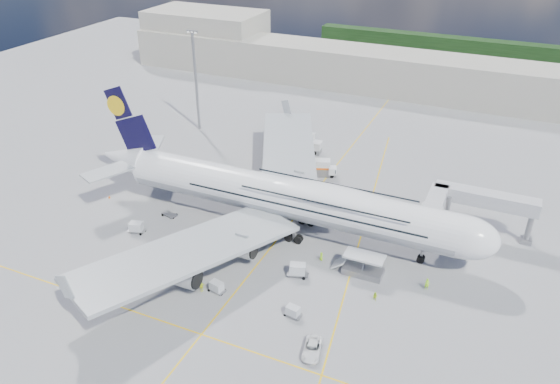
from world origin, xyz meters
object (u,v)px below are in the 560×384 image
at_px(baggage_tug, 195,267).
at_px(cone_nose, 466,245).
at_px(dolly_back, 169,214).
at_px(crew_nose, 427,284).
at_px(dolly_nose_near, 293,311).
at_px(light_mast, 196,80).
at_px(crew_wing, 201,287).
at_px(service_van, 312,349).
at_px(catering_truck_outer, 306,144).
at_px(cone_wing_left_outer, 297,173).
at_px(cone_wing_left_inner, 309,183).
at_px(crew_tug, 204,255).
at_px(crew_van, 321,256).
at_px(crew_loader, 375,297).
at_px(cone_wing_right_inner, 221,240).
at_px(dolly_row_b, 146,250).
at_px(dolly_nose_far, 298,269).
at_px(dolly_row_c, 217,287).
at_px(airliner, 287,197).
at_px(cone_tail, 109,197).
at_px(dolly_row_a, 136,227).
at_px(jet_bridge, 465,203).
at_px(cone_wing_right_outer, 121,287).
at_px(catering_truck_inner, 322,168).

relative_size(baggage_tug, cone_nose, 5.66).
relative_size(dolly_back, crew_nose, 1.67).
bearing_deg(dolly_nose_near, cone_nose, 63.56).
height_order(light_mast, dolly_nose_near, light_mast).
bearing_deg(crew_wing, dolly_nose_near, -53.82).
bearing_deg(service_van, dolly_back, 138.95).
bearing_deg(catering_truck_outer, cone_wing_left_outer, -82.60).
xyz_separation_m(dolly_nose_near, cone_wing_left_inner, (-12.75, 39.33, -0.64)).
bearing_deg(crew_tug, light_mast, 136.50).
xyz_separation_m(crew_van, cone_nose, (22.04, 14.41, -0.51)).
xyz_separation_m(crew_loader, cone_wing_right_inner, (-29.55, 4.53, -0.53)).
distance_m(dolly_row_b, dolly_nose_near, 30.16).
distance_m(dolly_nose_far, cone_wing_left_outer, 35.84).
bearing_deg(dolly_row_c, crew_nose, 38.12).
relative_size(dolly_nose_far, cone_wing_right_inner, 7.32).
distance_m(dolly_nose_far, crew_van, 5.89).
distance_m(crew_nose, crew_loader, 9.06).
height_order(airliner, dolly_back, airliner).
distance_m(crew_wing, cone_wing_left_outer, 42.96).
distance_m(crew_loader, cone_tail, 58.78).
bearing_deg(cone_wing_left_outer, dolly_row_a, -118.56).
xyz_separation_m(cone_wing_left_inner, cone_wing_left_outer, (-4.20, 2.96, 0.01)).
relative_size(light_mast, cone_tail, 42.62).
bearing_deg(dolly_row_a, light_mast, 93.25).
xyz_separation_m(jet_bridge, cone_wing_left_outer, (-36.36, 10.21, -6.57)).
bearing_deg(cone_wing_right_outer, dolly_row_a, 117.99).
relative_size(dolly_nose_far, crew_nose, 1.91).
xyz_separation_m(dolly_row_c, crew_tug, (-6.16, 6.28, 0.02)).
xyz_separation_m(light_mast, catering_truck_inner, (38.73, -11.97, -11.47)).
xyz_separation_m(baggage_tug, cone_wing_right_inner, (-0.39, 9.53, -0.58)).
bearing_deg(dolly_row_a, cone_wing_right_outer, -76.81).
distance_m(dolly_row_a, dolly_back, 7.57).
relative_size(dolly_row_c, cone_wing_right_inner, 5.87).
bearing_deg(cone_tail, cone_nose, 9.99).
height_order(cone_nose, cone_wing_left_outer, cone_wing_left_outer).
bearing_deg(crew_wing, crew_loader, -36.95).
height_order(catering_truck_outer, cone_wing_left_outer, catering_truck_outer).
xyz_separation_m(airliner, crew_wing, (-5.20, -21.77, -5.95)).
relative_size(dolly_back, catering_truck_outer, 0.43).
xyz_separation_m(cone_wing_left_inner, cone_tail, (-35.19, -22.35, 0.02)).
xyz_separation_m(dolly_row_b, dolly_nose_near, (29.79, -4.68, 0.57)).
xyz_separation_m(jet_bridge, dolly_row_a, (-54.46, -23.04, -5.76)).
relative_size(catering_truck_inner, crew_nose, 3.31).
relative_size(airliner, dolly_row_c, 25.80).
xyz_separation_m(crew_loader, cone_tail, (-58.13, 8.71, -0.49)).
distance_m(crew_loader, cone_wing_left_outer, 43.51).
bearing_deg(cone_wing_right_inner, cone_tail, 171.69).
bearing_deg(crew_van, cone_wing_right_outer, 78.90).
bearing_deg(light_mast, cone_tail, -86.42).
bearing_deg(crew_loader, service_van, -90.37).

